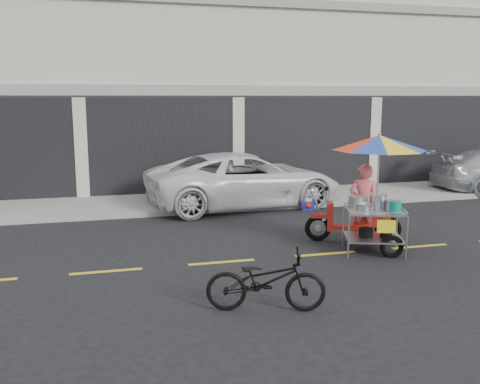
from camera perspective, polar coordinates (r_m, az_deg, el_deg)
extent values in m
plane|color=black|center=(10.22, 9.09, -6.55)|extent=(90.00, 90.00, 0.00)
cube|color=gray|center=(15.25, 0.73, -0.60)|extent=(45.00, 3.00, 0.15)
cube|color=beige|center=(19.88, -3.22, 13.23)|extent=(36.00, 8.00, 8.00)
cube|color=black|center=(15.99, -0.20, 4.87)|extent=(35.28, 0.06, 2.90)
cube|color=gray|center=(15.90, -0.18, 10.79)|extent=(36.00, 0.12, 0.30)
cube|color=gray|center=(16.13, -0.19, 19.71)|extent=(36.00, 0.12, 0.25)
cube|color=gold|center=(10.22, 9.09, -6.53)|extent=(42.00, 0.10, 0.01)
imported|color=silver|center=(14.30, 0.49, 1.33)|extent=(5.47, 2.99, 1.45)
imported|color=black|center=(7.41, 2.77, -9.42)|extent=(1.73, 1.00, 0.86)
torus|color=black|center=(11.06, 8.30, -3.83)|extent=(0.54, 0.27, 0.54)
torus|color=black|center=(11.25, 15.52, -3.86)|extent=(0.54, 0.27, 0.54)
cylinder|color=#9EA0A5|center=(11.06, 8.30, -3.83)|extent=(0.14, 0.10, 0.13)
cylinder|color=#9EA0A5|center=(11.25, 15.52, -3.86)|extent=(0.14, 0.10, 0.13)
cube|color=red|center=(11.00, 8.34, -2.55)|extent=(0.32, 0.21, 0.08)
cylinder|color=#9EA0A5|center=(10.97, 8.35, -1.83)|extent=(0.34, 0.16, 0.76)
cube|color=red|center=(11.02, 9.56, -2.56)|extent=(0.21, 0.34, 0.57)
cube|color=red|center=(11.12, 11.71, -3.67)|extent=(0.80, 0.50, 0.08)
cube|color=red|center=(11.13, 13.92, -2.59)|extent=(0.75, 0.46, 0.38)
cube|color=black|center=(11.07, 13.48, -1.49)|extent=(0.65, 0.42, 0.09)
cylinder|color=#9EA0A5|center=(10.93, 8.98, -0.38)|extent=(0.20, 0.50, 0.03)
sphere|color=black|center=(11.10, 9.21, 0.37)|extent=(0.09, 0.09, 0.09)
cylinder|color=white|center=(11.02, 8.91, -2.89)|extent=(0.14, 0.14, 0.05)
cube|color=#232895|center=(10.94, 7.28, -1.43)|extent=(0.30, 0.28, 0.19)
cylinder|color=white|center=(10.92, 7.29, -0.84)|extent=(0.19, 0.19, 0.05)
cone|color=red|center=(10.78, 7.32, -1.50)|extent=(0.23, 0.25, 0.17)
torus|color=black|center=(10.21, 15.89, -5.63)|extent=(0.44, 0.23, 0.43)
cylinder|color=#9EA0A5|center=(9.94, 11.50, -4.72)|extent=(0.04, 0.04, 0.80)
cylinder|color=#9EA0A5|center=(10.75, 10.95, -3.57)|extent=(0.04, 0.04, 0.80)
cylinder|color=#9EA0A5|center=(10.12, 17.36, -4.71)|extent=(0.04, 0.04, 0.80)
cylinder|color=#9EA0A5|center=(10.92, 16.37, -3.58)|extent=(0.04, 0.04, 0.80)
cube|color=#9EA0A5|center=(10.45, 14.03, -4.75)|extent=(1.26, 1.14, 0.03)
cube|color=#9EA0A5|center=(10.33, 14.15, -1.97)|extent=(1.26, 1.14, 0.04)
cylinder|color=#9EA0A5|center=(9.91, 14.58, -2.16)|extent=(0.99, 0.36, 0.02)
cylinder|color=#9EA0A5|center=(10.73, 13.79, -1.20)|extent=(0.99, 0.36, 0.02)
cylinder|color=#9EA0A5|center=(10.24, 11.30, -1.64)|extent=(0.30, 0.81, 0.02)
cylinder|color=#9EA0A5|center=(10.42, 16.98, -1.68)|extent=(0.30, 0.81, 0.02)
cylinder|color=#9EA0A5|center=(10.85, 13.66, -4.18)|extent=(0.27, 0.68, 0.04)
cylinder|color=#9EA0A5|center=(10.75, 13.76, -1.74)|extent=(0.27, 0.68, 0.04)
cube|color=yellow|center=(9.96, 15.34, -3.58)|extent=(0.32, 0.13, 0.24)
cylinder|color=#B7B7BC|center=(10.44, 12.48, -1.08)|extent=(0.47, 0.47, 0.21)
cylinder|color=#B7B7BC|center=(10.52, 14.50, -0.99)|extent=(0.40, 0.40, 0.24)
cylinder|color=#B7B7BC|center=(10.42, 16.07, -1.42)|extent=(0.34, 0.34, 0.15)
cylinder|color=#B7B7BC|center=(10.11, 13.02, -1.69)|extent=(0.35, 0.35, 0.13)
cylinder|color=#0A8067|center=(10.14, 16.24, -1.58)|extent=(0.26, 0.26, 0.21)
cylinder|color=black|center=(10.40, 13.28, -4.23)|extent=(0.34, 0.34, 0.17)
cylinder|color=black|center=(10.47, 15.33, -4.28)|extent=(0.29, 0.29, 0.15)
cylinder|color=#9EA0A5|center=(10.31, 14.49, 1.99)|extent=(0.03, 0.03, 1.41)
sphere|color=#9EA0A5|center=(10.24, 14.67, 6.01)|extent=(0.06, 0.06, 0.06)
imported|color=#EC5F68|center=(11.04, 13.01, -1.16)|extent=(0.68, 0.55, 1.60)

